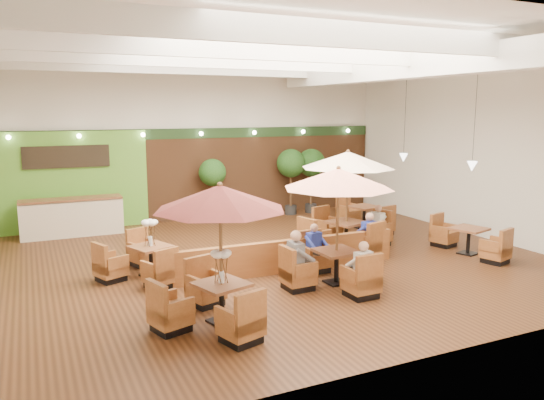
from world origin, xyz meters
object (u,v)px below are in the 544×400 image
table_1 (335,200)px  diner_2 (298,255)px  booth_divider (289,256)px  diner_1 (315,242)px  table_2 (347,183)px  table_3 (141,259)px  service_counter (72,217)px  topiary_1 (291,166)px  table_0 (217,224)px  table_5 (364,218)px  topiary_0 (212,175)px  table_4 (468,241)px  diner_4 (377,221)px  diner_0 (362,263)px  topiary_2 (311,165)px

table_1 → diner_2: 1.46m
booth_divider → diner_1: diner_1 is taller
table_2 → table_3: bearing=165.7°
service_counter → topiary_1: 7.79m
table_0 → table_5: (6.94, 5.44, -1.50)m
table_3 → topiary_0: 6.46m
table_4 → diner_4: size_ratio=3.54×
service_counter → diner_0: (5.01, -8.35, 0.16)m
service_counter → table_1: table_1 is taller
table_1 → topiary_0: bearing=90.2°
table_4 → topiary_2: 7.19m
table_3 → topiary_2: bearing=13.3°
table_4 → topiary_2: size_ratio=1.07×
topiary_1 → table_5: bearing=-70.6°
diner_2 → table_1: bearing=92.2°
diner_1 → booth_divider: bearing=-35.1°
booth_divider → diner_2: diner_2 is taller
service_counter → diner_0: 9.74m
diner_4 → topiary_0: bearing=21.8°
table_1 → diner_2: (-0.91, 0.00, -1.14)m
service_counter → table_2: 8.54m
diner_2 → topiary_0: bearing=177.6°
table_0 → table_4: (7.69, 1.62, -1.51)m
service_counter → table_2: table_2 is taller
table_3 → diner_1: 4.14m
service_counter → diner_2: size_ratio=3.48×
diner_2 → diner_0: bearing=47.2°
table_4 → diner_0: (-4.54, -1.58, 0.39)m
table_5 → booth_divider: bearing=-154.7°
diner_1 → table_5: bearing=-149.6°
table_1 → table_3: table_1 is taller
booth_divider → diner_0: diner_0 is taller
table_0 → topiary_0: (2.78, 8.59, -0.23)m
diner_4 → topiary_2: bearing=-17.7°
diner_2 → topiary_2: bearing=151.4°
service_counter → topiary_1: size_ratio=1.23×
table_4 → table_5: size_ratio=0.99×
table_5 → topiary_2: topiary_2 is taller
table_5 → topiary_1: (-1.11, 3.15, 1.46)m
table_3 → table_1: bearing=-52.9°
booth_divider → topiary_1: size_ratio=2.35×
service_counter → table_4: 11.71m
table_2 → diner_2: table_2 is taller
diner_0 → topiary_2: bearing=61.5°
table_3 → topiary_1: bearing=16.7°
table_1 → table_3: 4.72m
table_3 → diner_4: 6.73m
service_counter → table_2: bearing=-36.2°
table_5 → topiary_1: size_ratio=1.08×
table_0 → diner_2: size_ratio=3.12×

